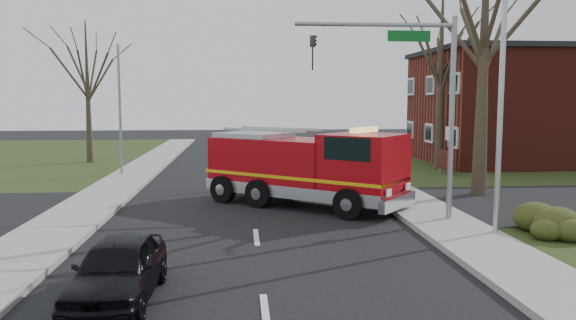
{
  "coord_description": "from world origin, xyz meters",
  "views": [
    {
      "loc": [
        -0.45,
        -16.48,
        4.13
      ],
      "look_at": [
        1.21,
        3.03,
        2.0
      ],
      "focal_mm": 35.0,
      "sensor_mm": 36.0,
      "label": 1
    }
  ],
  "objects": [
    {
      "name": "ground",
      "position": [
        0.0,
        0.0,
        0.0
      ],
      "size": [
        120.0,
        120.0,
        0.0
      ],
      "primitive_type": "plane",
      "color": "black",
      "rests_on": "ground"
    },
    {
      "name": "sidewalk_right",
      "position": [
        6.2,
        0.0,
        0.07
      ],
      "size": [
        2.4,
        80.0,
        0.15
      ],
      "primitive_type": "cube",
      "color": "gray",
      "rests_on": "ground"
    },
    {
      "name": "sidewalk_left",
      "position": [
        -6.2,
        0.0,
        0.07
      ],
      "size": [
        2.4,
        80.0,
        0.15
      ],
      "primitive_type": "cube",
      "color": "gray",
      "rests_on": "ground"
    },
    {
      "name": "brick_building",
      "position": [
        19.0,
        18.0,
        3.66
      ],
      "size": [
        15.4,
        10.4,
        7.25
      ],
      "color": "maroon",
      "rests_on": "ground"
    },
    {
      "name": "health_center_sign",
      "position": [
        10.5,
        12.5,
        0.88
      ],
      "size": [
        0.12,
        2.0,
        1.4
      ],
      "color": "#451010",
      "rests_on": "ground"
    },
    {
      "name": "hedge_corner",
      "position": [
        9.0,
        -1.0,
        0.58
      ],
      "size": [
        2.8,
        2.0,
        0.9
      ],
      "primitive_type": "ellipsoid",
      "color": "#2F3714",
      "rests_on": "lawn_right"
    },
    {
      "name": "bare_tree_near",
      "position": [
        9.5,
        6.0,
        7.41
      ],
      "size": [
        6.0,
        6.0,
        12.0
      ],
      "color": "#32281D",
      "rests_on": "ground"
    },
    {
      "name": "bare_tree_far",
      "position": [
        11.0,
        15.0,
        6.49
      ],
      "size": [
        5.25,
        5.25,
        10.5
      ],
      "color": "#32281D",
      "rests_on": "ground"
    },
    {
      "name": "bare_tree_left",
      "position": [
        -10.0,
        20.0,
        5.56
      ],
      "size": [
        4.5,
        4.5,
        9.0
      ],
      "color": "#32281D",
      "rests_on": "ground"
    },
    {
      "name": "traffic_signal_mast",
      "position": [
        5.21,
        1.5,
        4.71
      ],
      "size": [
        5.29,
        0.18,
        6.8
      ],
      "color": "gray",
      "rests_on": "ground"
    },
    {
      "name": "streetlight_pole",
      "position": [
        7.14,
        -0.5,
        4.55
      ],
      "size": [
        1.48,
        0.16,
        8.4
      ],
      "color": "#B7BABF",
      "rests_on": "ground"
    },
    {
      "name": "utility_pole_far",
      "position": [
        -6.8,
        14.0,
        3.5
      ],
      "size": [
        0.14,
        0.14,
        7.0
      ],
      "primitive_type": "cylinder",
      "color": "gray",
      "rests_on": "ground"
    },
    {
      "name": "fire_engine",
      "position": [
        2.09,
        4.84,
        1.41
      ],
      "size": [
        7.66,
        6.91,
        3.12
      ],
      "rotation": [
        0.0,
        0.0,
        0.89
      ],
      "color": "#9F070F",
      "rests_on": "ground"
    },
    {
      "name": "parked_car_maroon",
      "position": [
        -2.98,
        -5.04,
        0.66
      ],
      "size": [
        1.72,
        3.95,
        1.33
      ],
      "primitive_type": "imported",
      "rotation": [
        0.0,
        0.0,
        -0.04
      ],
      "color": "black",
      "rests_on": "ground"
    }
  ]
}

